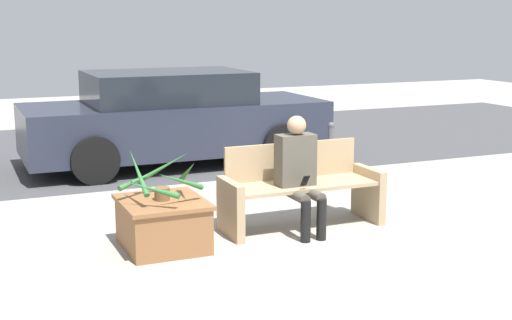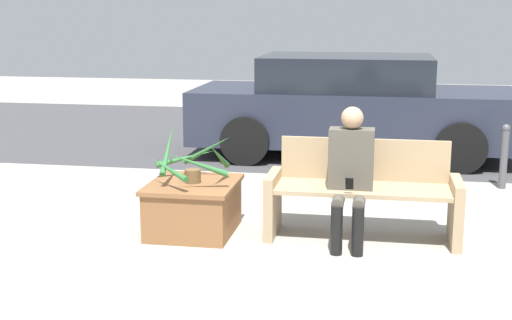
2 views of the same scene
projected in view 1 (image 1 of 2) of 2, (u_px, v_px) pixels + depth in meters
The scene contains 8 objects.
ground_plane at pixel (306, 243), 7.22m from camera, with size 30.00×30.00×0.00m, color #9E998E.
road_surface at pixel (151, 146), 12.64m from camera, with size 20.00×6.00×0.01m, color #424244.
bench at pixel (300, 188), 7.74m from camera, with size 1.76×0.60×0.90m.
person_seated at pixel (299, 168), 7.48m from camera, with size 0.40×0.59×1.24m.
planter_box at pixel (163, 222), 7.03m from camera, with size 0.81×0.90×0.49m.
potted_plant at pixel (160, 180), 6.94m from camera, with size 0.81×0.86×0.50m.
parked_car at pixel (173, 118), 10.99m from camera, with size 4.58×1.98×1.45m.
bollard_post at pixel (331, 147), 10.30m from camera, with size 0.10×0.10×0.77m.
Camera 1 is at (-3.20, -6.15, 2.25)m, focal length 50.00 mm.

